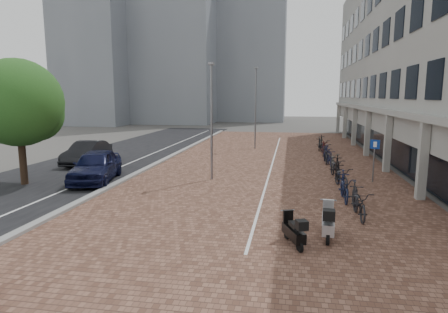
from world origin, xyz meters
The scene contains 17 objects.
ground centered at (0.00, 0.00, 0.00)m, with size 140.00×140.00×0.00m, color #474442.
plaza_brick centered at (2.00, 12.00, 0.01)m, with size 14.50×42.00×0.04m, color brown.
street_asphalt centered at (-9.00, 12.00, 0.01)m, with size 8.00×50.00×0.03m, color black.
curb centered at (-5.10, 12.00, 0.07)m, with size 0.35×42.00×0.14m, color gray.
lane_line centered at (-7.00, 12.00, 0.02)m, with size 0.12×44.00×0.00m, color white.
parking_line centered at (2.20, 12.00, 0.04)m, with size 0.10×30.00×0.00m, color white.
office_building centered at (12.97, 16.00, 8.44)m, with size 8.40×40.00×15.00m.
bg_towers centered at (-14.34, 48.94, 13.96)m, with size 33.00×23.00×32.00m.
car_navy centered at (-6.50, 4.89, 0.81)m, with size 1.92×4.76×1.62m, color black.
car_dark centered at (-9.59, 9.44, 0.74)m, with size 1.56×4.46×1.47m, color black.
scooter_front centered at (4.54, -1.25, 0.56)m, with size 0.51×1.62×1.11m, color silver, non-canonical shape.
scooter_mid centered at (3.50, -2.03, 0.48)m, with size 0.44×1.41×0.97m, color black, non-canonical shape.
parking_sign centered at (7.50, 7.05, 1.45)m, with size 0.44×0.19×2.19m.
lamp_near centered at (-0.70, 6.27, 2.98)m, with size 0.12×0.12×5.96m, color slate.
lamp_far centered at (0.40, 18.56, 3.31)m, with size 0.12×0.12×6.61m, color gray.
street_tree centered at (-9.58, 3.72, 3.91)m, with size 4.23×4.23×6.15m.
bike_row centered at (5.77, 10.65, 0.52)m, with size 1.03×21.44×1.05m.
Camera 1 is at (3.35, -12.85, 4.37)m, focal length 30.47 mm.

